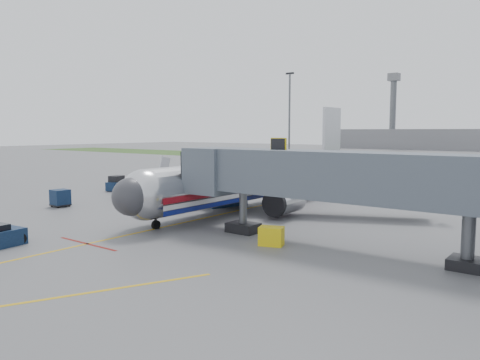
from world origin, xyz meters
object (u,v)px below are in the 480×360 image
Objects in this scene: baggage_tug at (117,184)px; ramp_worker at (143,192)px; belt_loader at (227,200)px; airliner at (258,179)px.

ramp_worker is (8.88, -3.41, 0.03)m from baggage_tug.
ramp_worker is at bearing -21.01° from baggage_tug.
belt_loader is (18.37, -1.02, -0.23)m from baggage_tug.
baggage_tug is 9.51m from ramp_worker.
baggage_tug is 0.58× the size of belt_loader.
airliner is 12.26× the size of baggage_tug.
belt_loader is at bearing -145.45° from airliner.
airliner reaches higher than belt_loader.
airliner reaches higher than baggage_tug.
belt_loader reaches higher than ramp_worker.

